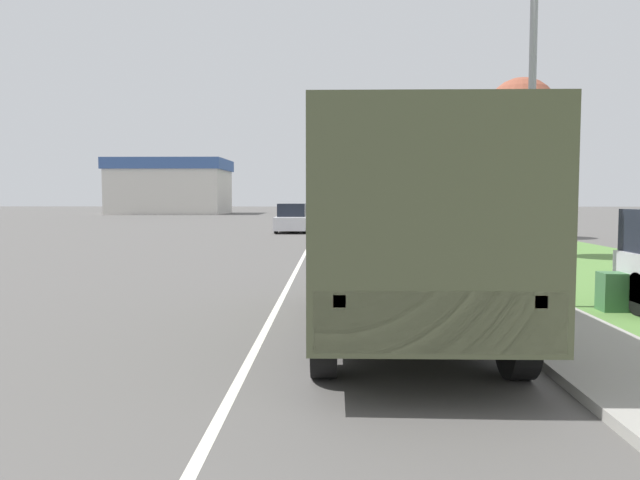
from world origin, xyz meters
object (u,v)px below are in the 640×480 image
(car_second_ahead, at_px, (292,219))
(lamp_post, at_px, (519,106))
(car_nearest_ahead, at_px, (358,236))
(military_truck, at_px, (401,222))
(car_third_ahead, at_px, (347,213))

(car_second_ahead, height_order, lamp_post, lamp_post)
(car_nearest_ahead, distance_m, lamp_post, 11.60)
(military_truck, distance_m, car_second_ahead, 27.48)
(car_third_ahead, relative_size, lamp_post, 0.81)
(military_truck, xyz_separation_m, car_second_ahead, (-3.51, 27.24, -0.98))
(car_third_ahead, xyz_separation_m, lamp_post, (2.36, -40.26, 3.10))
(military_truck, xyz_separation_m, lamp_post, (2.43, 2.43, 2.06))
(car_nearest_ahead, relative_size, car_third_ahead, 0.90)
(military_truck, relative_size, car_second_ahead, 1.65)
(car_nearest_ahead, xyz_separation_m, car_third_ahead, (0.21, 29.38, 0.01))
(car_nearest_ahead, relative_size, lamp_post, 0.73)
(car_second_ahead, relative_size, lamp_post, 0.74)
(military_truck, bearing_deg, car_second_ahead, 97.34)
(car_nearest_ahead, distance_m, car_third_ahead, 29.38)
(military_truck, bearing_deg, car_third_ahead, 89.90)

